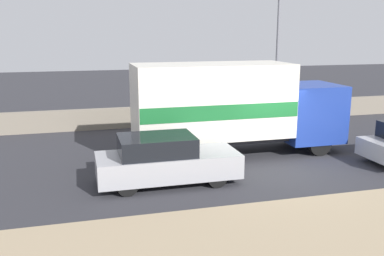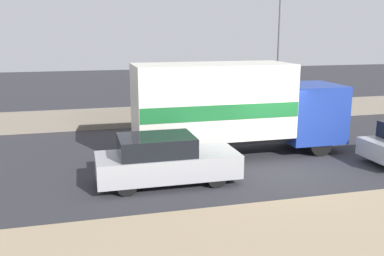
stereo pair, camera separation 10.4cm
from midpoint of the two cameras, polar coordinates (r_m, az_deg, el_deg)
The scene contains 5 objects.
ground_plane at distance 14.87m, azimuth 12.38°, elevation -5.31°, with size 80.00×80.00×0.00m, color #2D2D33.
stone_wall_backdrop at distance 21.69m, azimuth 3.23°, elevation 1.98°, with size 60.00×0.35×0.98m.
street_lamp at distance 22.18m, azimuth 11.67°, elevation 11.32°, with size 0.56×0.28×7.06m.
box_truck at distance 15.83m, azimuth 5.60°, elevation 2.98°, with size 7.84×2.37×3.42m.
car_hatchback at distance 12.97m, azimuth -3.42°, elevation -4.28°, with size 4.28×1.70×1.50m.
Camera 2 is at (-6.51, -12.56, 4.53)m, focal length 40.00 mm.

